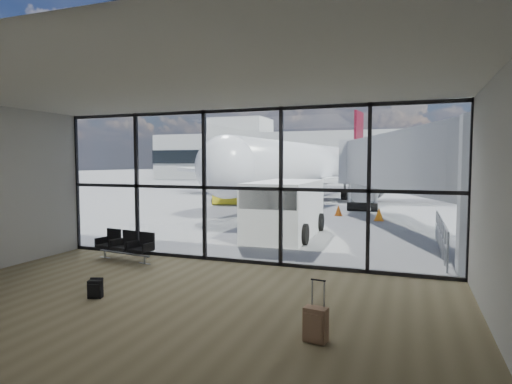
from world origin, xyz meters
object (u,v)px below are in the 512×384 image
Objects in this scene: service_van at (285,208)px; mobile_stairs at (230,195)px; seating_row at (127,244)px; backpack at (95,289)px; suitcase at (315,324)px; airliner at (317,166)px; belt_loader at (294,195)px.

service_van is 14.48m from mobile_stairs.
seating_row is at bearing -122.04° from service_van.
backpack is 5.01m from suitcase.
service_van is at bearing -75.48° from airliner.
seating_row is 0.51× the size of belt_loader.
mobile_stairs reaches higher than belt_loader.
backpack is 0.42× the size of suitcase.
backpack is 22.02m from mobile_stairs.
seating_row is 0.39× the size of service_van.
suitcase reaches higher than backpack.
backpack is 0.11× the size of belt_loader.
airliner reaches higher than suitcase.
service_van reaches higher than suitcase.
seating_row is 4.58× the size of backpack.
seating_row is at bearing 97.37° from backpack.
airliner is at bearing 97.46° from seating_row.
mobile_stairs is (-11.00, 21.81, 0.31)m from suitcase.
suitcase is 24.64m from belt_loader.
belt_loader reaches higher than seating_row.
belt_loader is at bearing -92.05° from airliner.
backpack is at bearing -74.77° from belt_loader.
seating_row is at bearing 157.48° from suitcase.
belt_loader reaches higher than backpack.
backpack is at bearing -54.57° from seating_row.
seating_row is 3.69m from backpack.
suitcase is at bearing -21.68° from seating_row.
service_van reaches higher than backpack.
airliner is 6.63× the size of service_van.
mobile_stairs is at bearing 120.63° from service_van.
backpack is 0.11× the size of mobile_stairs.
belt_loader is 1.00× the size of mobile_stairs.
suitcase is at bearing -72.57° from service_van.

